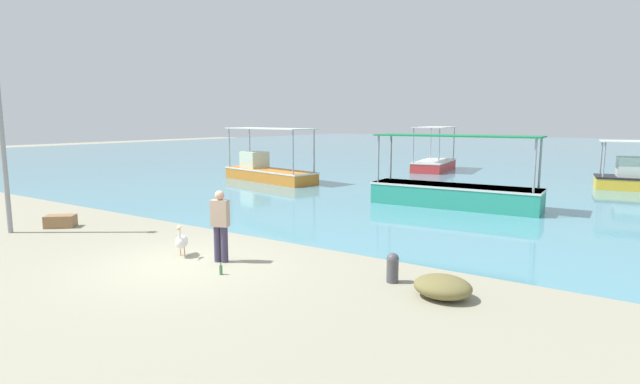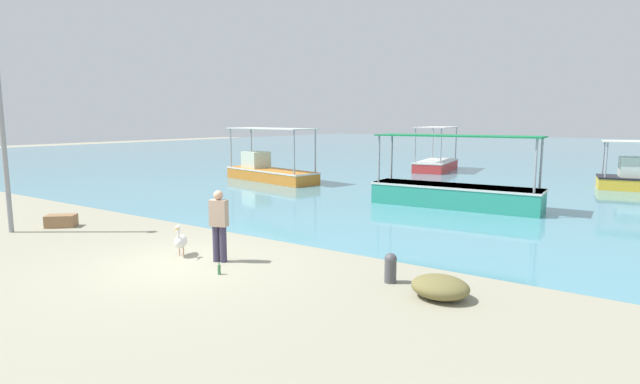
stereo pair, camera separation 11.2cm
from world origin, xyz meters
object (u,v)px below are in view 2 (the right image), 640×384
object	(u,v)px
fisherman_standing	(219,224)
net_pile	(440,287)
fishing_boat_far_right	(455,192)
pelican	(181,241)
fishing_boat_center	(269,170)
fishing_boat_outer	(436,162)
mooring_bollard	(391,267)
cargo_crate	(61,221)
lamp_post	(1,113)
glass_bottle	(219,270)

from	to	relation	value
fisherman_standing	net_pile	xyz separation A→B (m)	(5.14, 0.63, -0.69)
fishing_boat_far_right	pelican	distance (m)	10.93
fishing_boat_center	pelican	world-z (taller)	fishing_boat_center
fishing_boat_outer	fishing_boat_far_right	bearing A→B (deg)	-65.42
fishing_boat_outer	pelican	distance (m)	23.25
fishing_boat_center	net_pile	distance (m)	18.74
fishing_boat_center	fishing_boat_far_right	xyz separation A→B (m)	(11.21, -2.32, -0.02)
pelican	fishing_boat_far_right	bearing A→B (deg)	73.48
fishing_boat_center	mooring_bollard	bearing A→B (deg)	-41.45
net_pile	cargo_crate	world-z (taller)	net_pile
fishing_boat_outer	net_pile	world-z (taller)	fishing_boat_outer
lamp_post	fisherman_standing	distance (m)	7.90
fisherman_standing	fishing_boat_outer	bearing A→B (deg)	99.48
fishing_boat_far_right	lamp_post	size ratio (longest dim) A/B	1.02
mooring_bollard	net_pile	xyz separation A→B (m)	(1.17, -0.29, -0.11)
pelican	fisherman_standing	size ratio (longest dim) A/B	0.47
fishing_boat_outer	mooring_bollard	world-z (taller)	fishing_boat_outer
fishing_boat_center	fishing_boat_outer	world-z (taller)	fishing_boat_center
glass_bottle	fisherman_standing	bearing A→B (deg)	134.79
fisherman_standing	net_pile	world-z (taller)	fisherman_standing
fishing_boat_far_right	glass_bottle	xyz separation A→B (m)	(-1.25, -10.99, -0.47)
fisherman_standing	glass_bottle	xyz separation A→B (m)	(0.70, -0.70, -0.80)
fishing_boat_outer	fishing_boat_far_right	distance (m)	13.88
fishing_boat_outer	mooring_bollard	size ratio (longest dim) A/B	8.23
fisherman_standing	cargo_crate	size ratio (longest dim) A/B	1.99
fishing_boat_far_right	fisherman_standing	world-z (taller)	fishing_boat_far_right
net_pile	glass_bottle	distance (m)	4.64
fishing_boat_center	fisherman_standing	world-z (taller)	fishing_boat_center
pelican	cargo_crate	size ratio (longest dim) A/B	0.94
fishing_boat_far_right	net_pile	bearing A→B (deg)	-71.70
fishing_boat_far_right	net_pile	distance (m)	10.19
mooring_bollard	glass_bottle	xyz separation A→B (m)	(-3.27, -1.62, -0.22)
pelican	lamp_post	distance (m)	7.02
fisherman_standing	glass_bottle	world-z (taller)	fisherman_standing
lamp_post	fishing_boat_center	bearing A→B (deg)	97.83
fishing_boat_center	lamp_post	distance (m)	14.36
lamp_post	glass_bottle	xyz separation A→B (m)	(8.05, 0.63, -3.37)
fisherman_standing	cargo_crate	distance (m)	6.92
glass_bottle	fishing_boat_far_right	bearing A→B (deg)	83.51
fishing_boat_center	cargo_crate	bearing A→B (deg)	-79.36
fishing_boat_outer	cargo_crate	distance (m)	23.20
fishing_boat_far_right	lamp_post	bearing A→B (deg)	-128.66
glass_bottle	lamp_post	bearing A→B (deg)	-175.55
net_pile	fisherman_standing	bearing A→B (deg)	-173.02
fishing_boat_center	fishing_boat_outer	size ratio (longest dim) A/B	1.25
lamp_post	fisherman_standing	bearing A→B (deg)	10.22
fisherman_standing	glass_bottle	bearing A→B (deg)	-45.21
cargo_crate	fishing_boat_outer	bearing A→B (deg)	82.43
lamp_post	mooring_bollard	xyz separation A→B (m)	(11.32, 2.25, -3.15)
fishing_boat_center	fishing_boat_outer	distance (m)	11.66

